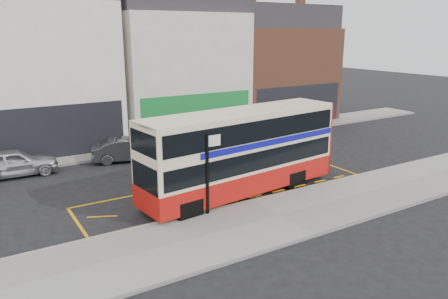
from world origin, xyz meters
TOP-DOWN VIEW (x-y plane):
  - ground at (0.00, 0.00)m, footprint 120.00×120.00m
  - pavement at (0.00, -2.30)m, footprint 40.00×4.00m
  - kerb at (0.00, -0.38)m, footprint 40.00×0.15m
  - far_pavement at (0.00, 11.00)m, footprint 50.00×3.00m
  - road_markings at (0.00, 1.60)m, footprint 14.00×3.40m
  - terrace_left at (-5.50, 14.99)m, footprint 8.00×8.01m
  - terrace_green_shop at (3.50, 14.99)m, footprint 9.00×8.01m
  - terrace_right at (12.50, 14.99)m, footprint 9.00×8.01m
  - double_decker_bus at (0.25, 0.79)m, footprint 9.96×3.32m
  - bus_stop_post at (-2.29, -0.62)m, footprint 0.83×0.14m
  - car_silver at (-8.35, 9.07)m, footprint 4.34×1.85m
  - car_grey at (-2.35, 8.68)m, footprint 4.35×2.44m
  - car_white at (10.74, 9.25)m, footprint 4.79×2.68m
  - street_tree_right at (7.52, 12.02)m, footprint 2.54×2.54m

SIDE VIEW (x-z plane):
  - ground at x=0.00m, z-range 0.00..0.00m
  - road_markings at x=0.00m, z-range 0.00..0.01m
  - pavement at x=0.00m, z-range 0.00..0.15m
  - kerb at x=0.00m, z-range 0.00..0.15m
  - far_pavement at x=0.00m, z-range 0.00..0.15m
  - car_white at x=10.74m, z-range 0.00..1.31m
  - car_grey at x=-2.35m, z-range 0.00..1.36m
  - car_silver at x=-8.35m, z-range 0.00..1.46m
  - double_decker_bus at x=0.25m, z-range 0.10..4.00m
  - bus_stop_post at x=-2.29m, z-range 0.46..3.79m
  - street_tree_right at x=7.52m, z-range 1.00..6.47m
  - terrace_right at x=12.50m, z-range -0.58..9.72m
  - terrace_green_shop at x=3.50m, z-range -0.58..10.72m
  - terrace_left at x=-5.50m, z-range -0.58..11.22m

